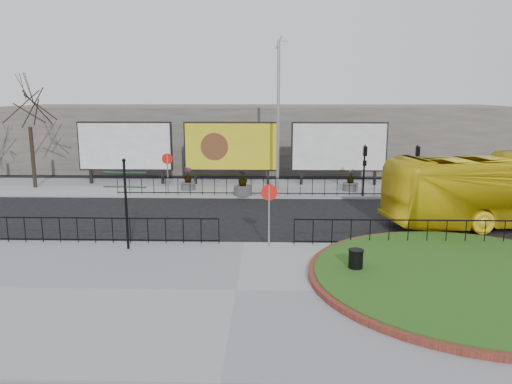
{
  "coord_description": "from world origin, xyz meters",
  "views": [
    {
      "loc": [
        1.02,
        -19.44,
        6.11
      ],
      "look_at": [
        0.43,
        1.56,
        1.89
      ],
      "focal_mm": 35.0,
      "sensor_mm": 36.0,
      "label": 1
    }
  ],
  "objects_px": {
    "billboard_mid": "(231,147)",
    "planter_c": "(350,183)",
    "litter_bin": "(356,262)",
    "planter_b": "(243,187)",
    "fingerpost_sign": "(126,195)",
    "lamp_post": "(278,114)",
    "planter_a": "(188,181)"
  },
  "relations": [
    {
      "from": "lamp_post",
      "to": "planter_a",
      "type": "relative_size",
      "value": 6.6
    },
    {
      "from": "planter_b",
      "to": "fingerpost_sign",
      "type": "bearing_deg",
      "value": -110.59
    },
    {
      "from": "planter_a",
      "to": "litter_bin",
      "type": "bearing_deg",
      "value": -61.17
    },
    {
      "from": "lamp_post",
      "to": "litter_bin",
      "type": "bearing_deg",
      "value": -80.61
    },
    {
      "from": "litter_bin",
      "to": "planter_a",
      "type": "xyz_separation_m",
      "value": [
        -7.98,
        14.5,
        0.09
      ]
    },
    {
      "from": "billboard_mid",
      "to": "planter_b",
      "type": "relative_size",
      "value": 4.19
    },
    {
      "from": "billboard_mid",
      "to": "litter_bin",
      "type": "distance_m",
      "value": 17.46
    },
    {
      "from": "litter_bin",
      "to": "billboard_mid",
      "type": "bearing_deg",
      "value": 108.17
    },
    {
      "from": "billboard_mid",
      "to": "litter_bin",
      "type": "relative_size",
      "value": 7.26
    },
    {
      "from": "planter_b",
      "to": "planter_c",
      "type": "distance_m",
      "value": 6.76
    },
    {
      "from": "billboard_mid",
      "to": "planter_c",
      "type": "distance_m",
      "value": 8.01
    },
    {
      "from": "litter_bin",
      "to": "planter_c",
      "type": "height_order",
      "value": "planter_c"
    },
    {
      "from": "fingerpost_sign",
      "to": "planter_c",
      "type": "height_order",
      "value": "fingerpost_sign"
    },
    {
      "from": "lamp_post",
      "to": "litter_bin",
      "type": "xyz_separation_m",
      "value": [
        2.4,
        -14.5,
        -4.27
      ]
    },
    {
      "from": "fingerpost_sign",
      "to": "litter_bin",
      "type": "height_order",
      "value": "fingerpost_sign"
    },
    {
      "from": "fingerpost_sign",
      "to": "litter_bin",
      "type": "bearing_deg",
      "value": -10.49
    },
    {
      "from": "fingerpost_sign",
      "to": "planter_b",
      "type": "bearing_deg",
      "value": 75.54
    },
    {
      "from": "lamp_post",
      "to": "planter_a",
      "type": "bearing_deg",
      "value": -180.0
    },
    {
      "from": "billboard_mid",
      "to": "fingerpost_sign",
      "type": "distance_m",
      "value": 14.29
    },
    {
      "from": "lamp_post",
      "to": "fingerpost_sign",
      "type": "relative_size",
      "value": 2.61
    },
    {
      "from": "billboard_mid",
      "to": "planter_a",
      "type": "distance_m",
      "value": 3.79
    },
    {
      "from": "planter_a",
      "to": "planter_b",
      "type": "bearing_deg",
      "value": -24.53
    },
    {
      "from": "lamp_post",
      "to": "planter_a",
      "type": "xyz_separation_m",
      "value": [
        -5.58,
        -0.0,
        -4.19
      ]
    },
    {
      "from": "planter_a",
      "to": "planter_b",
      "type": "height_order",
      "value": "planter_b"
    },
    {
      "from": "billboard_mid",
      "to": "lamp_post",
      "type": "xyz_separation_m",
      "value": [
        3.01,
        -1.97,
        2.23
      ]
    },
    {
      "from": "litter_bin",
      "to": "planter_b",
      "type": "relative_size",
      "value": 0.58
    },
    {
      "from": "billboard_mid",
      "to": "planter_b",
      "type": "bearing_deg",
      "value": -75.37
    },
    {
      "from": "lamp_post",
      "to": "fingerpost_sign",
      "type": "xyz_separation_m",
      "value": [
        -5.98,
        -12.0,
        -2.57
      ]
    },
    {
      "from": "litter_bin",
      "to": "planter_c",
      "type": "bearing_deg",
      "value": 81.78
    },
    {
      "from": "planter_a",
      "to": "planter_c",
      "type": "height_order",
      "value": "planter_a"
    },
    {
      "from": "billboard_mid",
      "to": "litter_bin",
      "type": "bearing_deg",
      "value": -71.83
    },
    {
      "from": "lamp_post",
      "to": "planter_c",
      "type": "relative_size",
      "value": 6.86
    }
  ]
}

